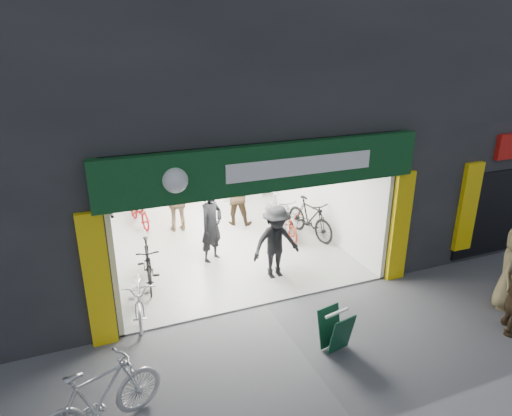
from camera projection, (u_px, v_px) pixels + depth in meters
ground at (266, 305)px, 9.65m from camera, size 60.00×60.00×0.00m
building at (227, 74)px, 12.75m from camera, size 17.00×10.27×8.00m
bike_left_front at (140, 295)px, 9.14m from camera, size 0.82×1.84×0.94m
bike_left_midfront at (148, 264)px, 10.27m from camera, size 0.68×1.78×1.04m
bike_left_midback at (139, 211)px, 13.57m from camera, size 0.87×1.78×0.90m
bike_left_back at (132, 191)px, 14.82m from camera, size 0.86×1.98×1.15m
bike_right_front at (310, 218)px, 12.70m from camera, size 0.91×1.95×1.13m
bike_right_mid at (285, 224)px, 12.70m from camera, size 0.60×1.62×0.85m
bike_right_back at (280, 215)px, 12.87m from camera, size 0.65×1.97×1.17m
parked_bike at (99, 399)px, 6.39m from camera, size 2.00×1.20×1.16m
customer_a at (211, 225)px, 11.21m from camera, size 0.84×0.78×1.93m
customer_b at (236, 194)px, 13.42m from camera, size 1.15×1.06×1.89m
customer_c at (276, 243)px, 10.43m from camera, size 1.20×0.74×1.79m
customer_d at (177, 201)px, 12.93m from camera, size 1.13×0.54×1.87m
sandwich_board at (336, 329)px, 8.16m from camera, size 0.58×0.59×0.76m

